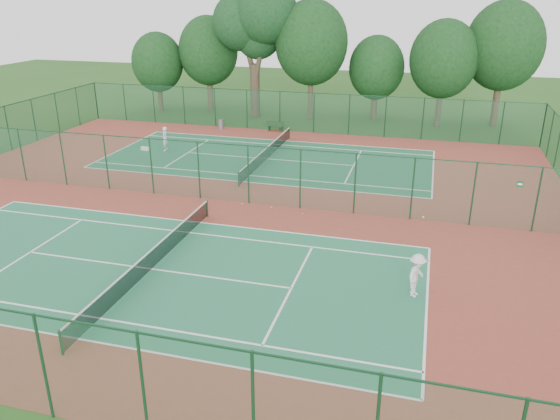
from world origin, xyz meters
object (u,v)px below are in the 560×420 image
object	(u,v)px
player_near	(417,275)
kit_bag	(145,149)
bench	(275,126)
big_tree	(255,21)
trash_bin	(221,124)
player_far	(165,139)

from	to	relation	value
player_near	kit_bag	world-z (taller)	player_near
player_near	bench	bearing A→B (deg)	46.68
player_near	bench	world-z (taller)	player_near
bench	big_tree	bearing A→B (deg)	125.26
trash_bin	player_near	bearing A→B (deg)	-54.29
player_near	player_far	distance (m)	26.23
player_near	player_far	size ratio (longest dim) A/B	0.98
bench	big_tree	world-z (taller)	big_tree
player_near	kit_bag	size ratio (longest dim) A/B	2.59
player_far	trash_bin	xyz separation A→B (m)	(1.50, 8.04, -0.54)
player_far	kit_bag	distance (m)	1.80
trash_bin	big_tree	world-z (taller)	big_tree
player_near	trash_bin	size ratio (longest dim) A/B	2.23
trash_bin	big_tree	bearing A→B (deg)	76.64
trash_bin	big_tree	xyz separation A→B (m)	(1.45, 6.11, 8.55)
player_near	big_tree	world-z (taller)	big_tree
player_far	big_tree	xyz separation A→B (m)	(2.96, 14.16, 8.01)
player_far	bench	xyz separation A→B (m)	(6.48, 8.45, -0.48)
player_far	bench	world-z (taller)	player_far
trash_bin	kit_bag	world-z (taller)	trash_bin
kit_bag	player_far	bearing A→B (deg)	25.03
big_tree	trash_bin	bearing A→B (deg)	-103.36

